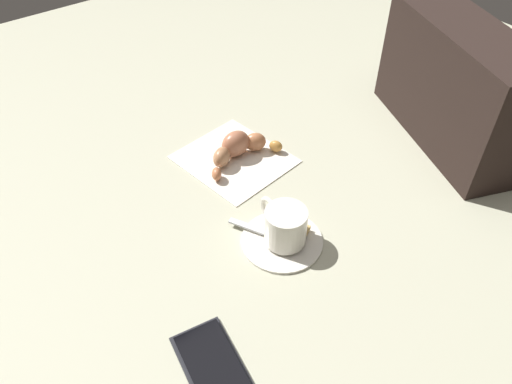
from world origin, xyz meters
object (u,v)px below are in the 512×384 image
saucer (282,240)px  teaspoon (278,237)px  espresso_cup (285,225)px  sugar_packet (288,225)px  cell_phone (217,375)px  laptop_bag (456,86)px  napkin (234,159)px  croissant (238,147)px

saucer → teaspoon: teaspoon is taller
teaspoon → espresso_cup: bearing=-128.7°
saucer → sugar_packet: (0.01, -0.02, 0.01)m
cell_phone → laptop_bag: (0.13, -0.60, 0.10)m
teaspoon → napkin: bearing=-17.7°
saucer → laptop_bag: laptop_bag is taller
napkin → laptop_bag: bearing=-117.4°
cell_phone → napkin: bearing=-39.0°
laptop_bag → espresso_cup: bearing=115.4°
cell_phone → espresso_cup: bearing=-60.5°
saucer → napkin: bearing=-16.2°
napkin → sugar_packet: bearing=169.3°
espresso_cup → sugar_packet: 0.04m
teaspoon → croissant: 0.21m
saucer → espresso_cup: espresso_cup is taller
sugar_packet → croissant: bearing=-40.5°
napkin → croissant: size_ratio=1.18×
espresso_cup → cell_phone: (-0.11, 0.20, -0.03)m
sugar_packet → cell_phone: (-0.13, 0.22, -0.01)m
laptop_bag → croissant: bearing=84.6°
laptop_bag → sugar_packet: bearing=113.4°
saucer → espresso_cup: bearing=-136.1°
saucer → espresso_cup: (-0.00, -0.00, 0.03)m
sugar_packet → napkin: 0.19m
espresso_cup → croissant: bearing=-17.7°
saucer → espresso_cup: 0.03m
napkin → espresso_cup: bearing=164.5°
espresso_cup → sugar_packet: size_ratio=1.41×
espresso_cup → cell_phone: bearing=119.5°
napkin → croissant: bearing=-96.4°
laptop_bag → cell_phone: bearing=124.8°
sugar_packet → napkin: sugar_packet is taller
sugar_packet → laptop_bag: bearing=-116.4°
napkin → laptop_bag: 0.40m
teaspoon → cell_phone: bearing=121.5°
croissant → laptop_bag: size_ratio=0.46×
espresso_cup → napkin: espresso_cup is taller
teaspoon → laptop_bag: (0.02, -0.41, 0.09)m
cell_phone → croissant: bearing=-40.0°
napkin → cell_phone: (-0.31, 0.25, 0.00)m
cell_phone → laptop_bag: size_ratio=0.46×
espresso_cup → laptop_bag: size_ratio=0.27×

